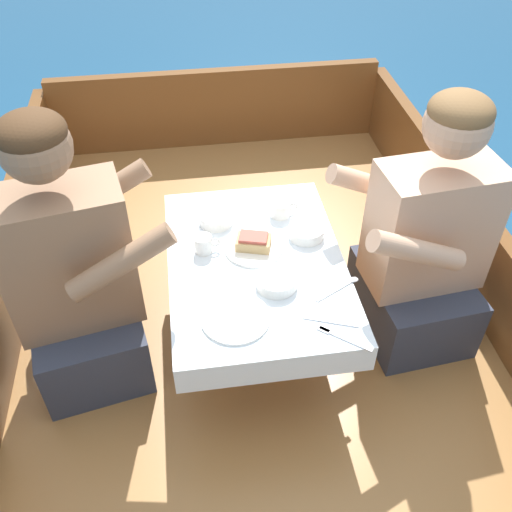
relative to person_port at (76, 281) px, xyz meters
name	(u,v)px	position (x,y,z in m)	size (l,w,h in m)	color
ground_plane	(257,389)	(0.60, -0.03, -0.68)	(60.00, 60.00, 0.00)	navy
boat_deck	(257,368)	(0.60, -0.03, -0.55)	(1.90, 3.13, 0.28)	#9E6B38
gunwale_starboard	(499,287)	(1.52, -0.03, -0.22)	(0.06, 3.13, 0.37)	brown
bow_coaming	(217,107)	(0.60, 1.50, -0.19)	(1.78, 0.06, 0.43)	brown
cockpit_table	(256,270)	(0.60, 0.00, -0.04)	(0.59, 0.84, 0.42)	#B2B2B7
person_port	(76,281)	(0.00, 0.00, 0.00)	(0.58, 0.52, 1.01)	#333847
person_starboard	(424,249)	(1.19, 0.00, -0.01)	(0.55, 0.48, 0.98)	#333847
plate_sandwich	(253,248)	(0.59, 0.06, 0.01)	(0.20, 0.20, 0.01)	white
plate_bread	(235,318)	(0.50, -0.25, 0.01)	(0.21, 0.21, 0.01)	white
sandwich	(253,242)	(0.59, 0.06, 0.04)	(0.13, 0.10, 0.05)	tan
bowl_port_near	(307,231)	(0.79, 0.10, 0.03)	(0.12, 0.12, 0.04)	white
bowl_starboard_near	(277,281)	(0.64, -0.13, 0.03)	(0.13, 0.13, 0.04)	white
bowl_center_far	(216,218)	(0.48, 0.22, 0.03)	(0.12, 0.12, 0.04)	white
coffee_cup_port	(204,244)	(0.43, 0.07, 0.04)	(0.09, 0.06, 0.06)	white
coffee_cup_starboard	(281,208)	(0.72, 0.24, 0.04)	(0.10, 0.07, 0.06)	white
utensil_spoon_starboard	(343,285)	(0.85, -0.16, 0.01)	(0.16, 0.09, 0.01)	silver
utensil_fork_port	(340,336)	(0.79, -0.37, 0.01)	(0.14, 0.12, 0.00)	silver
utensil_knife_starboard	(331,321)	(0.78, -0.30, 0.01)	(0.16, 0.07, 0.00)	silver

